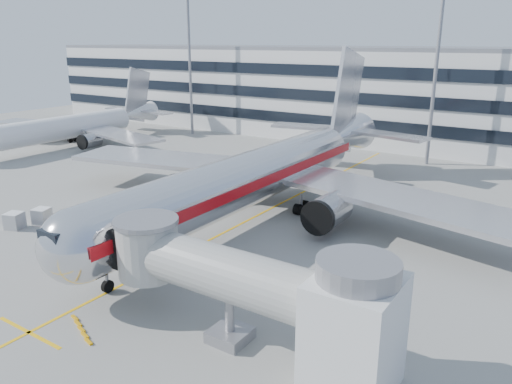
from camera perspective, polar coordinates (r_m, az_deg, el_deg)
The scene contains 15 objects.
ground at distance 41.64m, azimuth -8.13°, elevation -6.88°, with size 180.00×180.00×0.00m, color gray.
lead_in_line at distance 48.96m, azimuth -0.39°, elevation -2.97°, with size 0.25×70.00×0.01m, color #F9B50D.
stop_bar at distance 33.77m, azimuth -24.52°, elevation -14.40°, with size 6.00×0.25×0.01m, color #F9B50D.
main_jet at distance 49.07m, azimuth 0.72°, elevation 2.25°, with size 50.95×48.70×16.06m.
jet_bridge at distance 27.48m, azimuth -0.23°, elevation -10.91°, with size 17.80×4.50×7.00m.
terminal at distance 90.32m, azimuth 17.12°, elevation 10.60°, with size 150.00×24.25×15.60m.
light_mast_west at distance 92.79m, azimuth -7.63°, elevation 15.72°, with size 2.40×1.20×25.45m.
light_mast_centre at distance 72.40m, azimuth 20.03°, elevation 14.56°, with size 2.40×1.20×25.45m.
second_jet at distance 87.64m, azimuth -20.33°, elevation 7.06°, with size 38.21×36.52×12.04m.
belt_loader at distance 48.36m, azimuth -16.11°, elevation -3.08°, with size 5.14×2.40×2.41m.
baggage_tug at distance 43.97m, azimuth -20.41°, elevation -5.20°, with size 3.23×2.63×2.12m.
cargo_container_left at distance 51.79m, azimuth -17.30°, elevation -1.73°, with size 1.70×1.70×1.56m.
cargo_container_right at distance 51.47m, azimuth -23.27°, elevation -2.53°, with size 1.76×1.76×1.49m.
cargo_container_front at distance 51.16m, azimuth -25.89°, elevation -2.96°, with size 1.84×1.84×1.52m.
ramp_worker at distance 48.49m, azimuth -18.93°, elevation -2.93°, with size 0.70×0.46×1.93m, color #8EFF1A.
Camera 1 is at (25.67, -28.19, 16.74)m, focal length 35.00 mm.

